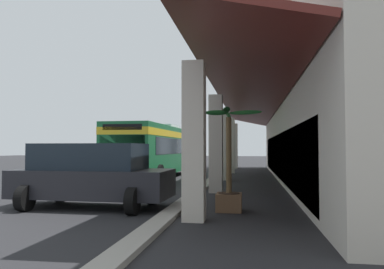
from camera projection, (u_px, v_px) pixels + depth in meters
The scene contains 5 objects.
ground at pixel (266, 177), 23.14m from camera, with size 120.00×120.00×0.00m, color #262628.
curb_strip at pixel (213, 179), 20.69m from camera, with size 35.00×0.50×0.12m, color #9E998E.
transit_bus at pixel (156, 148), 22.20m from camera, with size 11.27×3.02×3.34m.
parked_suv_charcoal at pixel (92, 174), 11.12m from camera, with size 2.77×4.84×1.97m.
potted_palm at pixel (229, 183), 10.47m from camera, with size 1.68×1.69×3.00m.
Camera 1 is at (23.69, 7.00, 1.83)m, focal length 33.72 mm.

